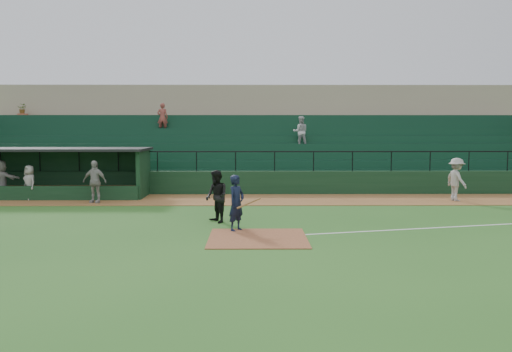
{
  "coord_description": "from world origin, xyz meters",
  "views": [
    {
      "loc": [
        -0.2,
        -17.12,
        3.33
      ],
      "look_at": [
        0.0,
        5.0,
        1.4
      ],
      "focal_mm": 37.51,
      "sensor_mm": 36.0,
      "label": 1
    }
  ],
  "objects": [
    {
      "name": "dugout_player_c",
      "position": [
        -12.1,
        8.31,
        0.96
      ],
      "size": [
        1.8,
        0.97,
        1.85
      ],
      "primitive_type": "imported",
      "rotation": [
        0.0,
        0.0,
        2.88
      ],
      "color": "#9B9691",
      "rests_on": "warning_track"
    },
    {
      "name": "umpire",
      "position": [
        -1.44,
        1.85,
        0.94
      ],
      "size": [
        1.08,
        1.15,
        1.88
      ],
      "primitive_type": "imported",
      "rotation": [
        0.0,
        0.0,
        -1.05
      ],
      "color": "black",
      "rests_on": "ground"
    },
    {
      "name": "warning_track",
      "position": [
        0.0,
        8.0,
        0.01
      ],
      "size": [
        40.0,
        4.0,
        0.03
      ],
      "primitive_type": "cube",
      "color": "brown",
      "rests_on": "ground"
    },
    {
      "name": "dugout_player_b",
      "position": [
        -10.62,
        7.95,
        0.84
      ],
      "size": [
        0.94,
        0.9,
        1.63
      ],
      "primitive_type": "imported",
      "rotation": [
        0.0,
        0.0,
        -0.67
      ],
      "color": "#A19C97",
      "rests_on": "warning_track"
    },
    {
      "name": "runner",
      "position": [
        9.29,
        7.37,
        1.03
      ],
      "size": [
        1.05,
        1.43,
        1.99
      ],
      "primitive_type": "imported",
      "rotation": [
        0.0,
        0.0,
        1.83
      ],
      "color": "#9A9690",
      "rests_on": "warning_track"
    },
    {
      "name": "dugout_player_a",
      "position": [
        -7.27,
        6.89,
        0.99
      ],
      "size": [
        1.19,
        0.66,
        1.91
      ],
      "primitive_type": "imported",
      "rotation": [
        0.0,
        0.0,
        -0.18
      ],
      "color": "#9D9893",
      "rests_on": "warning_track"
    },
    {
      "name": "foul_line",
      "position": [
        8.0,
        1.2,
        0.01
      ],
      "size": [
        17.49,
        4.44,
        0.01
      ],
      "primitive_type": "cube",
      "rotation": [
        0.0,
        0.0,
        0.24
      ],
      "color": "white",
      "rests_on": "ground"
    },
    {
      "name": "batter_at_plate",
      "position": [
        -0.68,
        0.22,
        0.93
      ],
      "size": [
        1.17,
        0.81,
        1.85
      ],
      "color": "black",
      "rests_on": "ground"
    },
    {
      "name": "dugout",
      "position": [
        -9.75,
        9.56,
        1.33
      ],
      "size": [
        8.9,
        3.2,
        2.42
      ],
      "color": "black",
      "rests_on": "ground"
    },
    {
      "name": "home_plate_dirt",
      "position": [
        0.0,
        -1.0,
        0.01
      ],
      "size": [
        3.0,
        3.0,
        0.03
      ],
      "primitive_type": "cube",
      "color": "brown",
      "rests_on": "ground"
    },
    {
      "name": "stadium_structure",
      "position": [
        -0.0,
        16.46,
        2.3
      ],
      "size": [
        38.0,
        13.08,
        6.4
      ],
      "color": "black",
      "rests_on": "ground"
    },
    {
      "name": "ground",
      "position": [
        0.0,
        0.0,
        0.0
      ],
      "size": [
        90.0,
        90.0,
        0.0
      ],
      "primitive_type": "plane",
      "color": "#28591D",
      "rests_on": "ground"
    }
  ]
}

